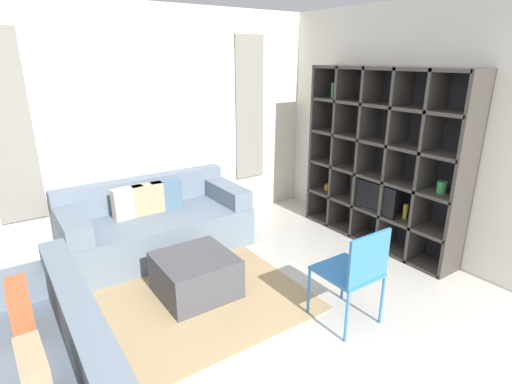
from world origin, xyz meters
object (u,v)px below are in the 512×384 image
object	(u,v)px
couch_main	(156,225)
folding_chair	(355,269)
shelving_unit	(382,160)
ottoman	(195,275)

from	to	relation	value
couch_main	folding_chair	distance (m)	2.38
shelving_unit	couch_main	size ratio (longest dim) A/B	1.01
shelving_unit	folding_chair	xyz separation A→B (m)	(-1.46, -0.98, -0.49)
ottoman	folding_chair	xyz separation A→B (m)	(0.87, -1.14, 0.32)
shelving_unit	couch_main	xyz separation A→B (m)	(-2.29, 1.24, -0.70)
shelving_unit	couch_main	distance (m)	2.70
couch_main	ottoman	bearing A→B (deg)	-92.24
shelving_unit	ottoman	bearing A→B (deg)	176.13
ottoman	shelving_unit	bearing A→B (deg)	-3.87
folding_chair	couch_main	bearing A→B (deg)	-69.59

